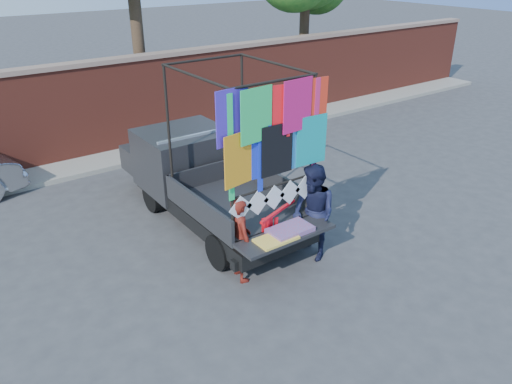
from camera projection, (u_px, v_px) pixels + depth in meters
ground at (281, 252)px, 9.49m from camera, size 90.00×90.00×0.00m
brick_wall at (128, 103)px, 14.03m from camera, size 30.00×0.45×2.61m
curb at (143, 152)px, 14.07m from camera, size 30.00×1.20×0.12m
pickup_truck at (198, 175)px, 10.64m from camera, size 2.15×5.40×3.40m
woman at (240, 239)px, 8.43m from camera, size 0.46×0.62×1.56m
man at (313, 213)px, 9.00m from camera, size 0.76×0.94×1.82m
streamer_bundle at (273, 224)px, 8.61m from camera, size 0.99×0.39×0.71m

